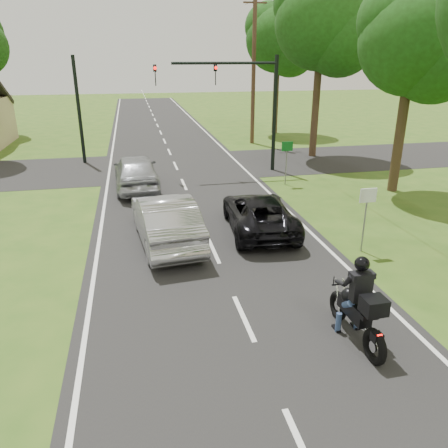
{
  "coord_description": "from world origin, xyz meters",
  "views": [
    {
      "loc": [
        -2.32,
        -8.75,
        5.93
      ],
      "look_at": [
        0.14,
        3.0,
        1.3
      ],
      "focal_mm": 35.0,
      "sensor_mm": 36.0,
      "label": 1
    }
  ],
  "objects_px": {
    "silver_sedan": "(165,219)",
    "traffic_signal": "(241,93)",
    "sign_white": "(367,205)",
    "motorcycle_rider": "(359,309)",
    "dark_suv": "(259,213)",
    "utility_pole_far": "(254,69)",
    "silver_suv": "(136,171)",
    "sign_green": "(287,153)"
  },
  "relations": [
    {
      "from": "silver_sedan",
      "to": "silver_suv",
      "type": "relative_size",
      "value": 1.02
    },
    {
      "from": "motorcycle_rider",
      "to": "silver_suv",
      "type": "distance_m",
      "value": 13.85
    },
    {
      "from": "motorcycle_rider",
      "to": "silver_sedan",
      "type": "relative_size",
      "value": 0.47
    },
    {
      "from": "motorcycle_rider",
      "to": "traffic_signal",
      "type": "bearing_deg",
      "value": 84.77
    },
    {
      "from": "dark_suv",
      "to": "silver_suv",
      "type": "relative_size",
      "value": 0.97
    },
    {
      "from": "sign_white",
      "to": "sign_green",
      "type": "relative_size",
      "value": 1.0
    },
    {
      "from": "dark_suv",
      "to": "silver_suv",
      "type": "xyz_separation_m",
      "value": [
        -4.21,
        6.31,
        0.18
      ]
    },
    {
      "from": "sign_green",
      "to": "utility_pole_far",
      "type": "bearing_deg",
      "value": 83.27
    },
    {
      "from": "motorcycle_rider",
      "to": "silver_sedan",
      "type": "distance_m",
      "value": 7.34
    },
    {
      "from": "motorcycle_rider",
      "to": "sign_green",
      "type": "bearing_deg",
      "value": 76.68
    },
    {
      "from": "silver_suv",
      "to": "traffic_signal",
      "type": "bearing_deg",
      "value": -160.64
    },
    {
      "from": "silver_sedan",
      "to": "traffic_signal",
      "type": "height_order",
      "value": "traffic_signal"
    },
    {
      "from": "motorcycle_rider",
      "to": "dark_suv",
      "type": "height_order",
      "value": "motorcycle_rider"
    },
    {
      "from": "silver_suv",
      "to": "sign_green",
      "type": "bearing_deg",
      "value": 171.4
    },
    {
      "from": "dark_suv",
      "to": "utility_pole_far",
      "type": "xyz_separation_m",
      "value": [
        4.26,
        16.57,
        4.42
      ]
    },
    {
      "from": "dark_suv",
      "to": "silver_suv",
      "type": "bearing_deg",
      "value": -51.87
    },
    {
      "from": "utility_pole_far",
      "to": "sign_green",
      "type": "bearing_deg",
      "value": -96.73
    },
    {
      "from": "motorcycle_rider",
      "to": "silver_suv",
      "type": "xyz_separation_m",
      "value": [
        -4.5,
        13.1,
        0.04
      ]
    },
    {
      "from": "dark_suv",
      "to": "traffic_signal",
      "type": "distance_m",
      "value": 9.35
    },
    {
      "from": "dark_suv",
      "to": "sign_green",
      "type": "distance_m",
      "value": 6.36
    },
    {
      "from": "dark_suv",
      "to": "utility_pole_far",
      "type": "bearing_deg",
      "value": -99.98
    },
    {
      "from": "utility_pole_far",
      "to": "sign_green",
      "type": "height_order",
      "value": "utility_pole_far"
    },
    {
      "from": "silver_suv",
      "to": "traffic_signal",
      "type": "height_order",
      "value": "traffic_signal"
    },
    {
      "from": "traffic_signal",
      "to": "sign_white",
      "type": "distance_m",
      "value": 11.39
    },
    {
      "from": "motorcycle_rider",
      "to": "silver_sedan",
      "type": "bearing_deg",
      "value": 118.89
    },
    {
      "from": "motorcycle_rider",
      "to": "sign_green",
      "type": "distance_m",
      "value": 12.65
    },
    {
      "from": "traffic_signal",
      "to": "utility_pole_far",
      "type": "bearing_deg",
      "value": 70.32
    },
    {
      "from": "dark_suv",
      "to": "traffic_signal",
      "type": "height_order",
      "value": "traffic_signal"
    },
    {
      "from": "silver_suv",
      "to": "utility_pole_far",
      "type": "relative_size",
      "value": 0.49
    },
    {
      "from": "silver_sedan",
      "to": "sign_green",
      "type": "height_order",
      "value": "sign_green"
    },
    {
      "from": "motorcycle_rider",
      "to": "sign_white",
      "type": "distance_m",
      "value": 5.06
    },
    {
      "from": "sign_green",
      "to": "sign_white",
      "type": "bearing_deg",
      "value": -91.43
    },
    {
      "from": "motorcycle_rider",
      "to": "traffic_signal",
      "type": "relative_size",
      "value": 0.37
    },
    {
      "from": "motorcycle_rider",
      "to": "silver_suv",
      "type": "height_order",
      "value": "motorcycle_rider"
    },
    {
      "from": "silver_suv",
      "to": "traffic_signal",
      "type": "distance_m",
      "value": 6.88
    },
    {
      "from": "silver_suv",
      "to": "utility_pole_far",
      "type": "bearing_deg",
      "value": -132.07
    },
    {
      "from": "dark_suv",
      "to": "silver_suv",
      "type": "height_order",
      "value": "silver_suv"
    },
    {
      "from": "silver_sedan",
      "to": "traffic_signal",
      "type": "bearing_deg",
      "value": -123.73
    },
    {
      "from": "sign_white",
      "to": "silver_suv",
      "type": "bearing_deg",
      "value": 128.5
    },
    {
      "from": "utility_pole_far",
      "to": "traffic_signal",
      "type": "bearing_deg",
      "value": -109.68
    },
    {
      "from": "dark_suv",
      "to": "silver_sedan",
      "type": "relative_size",
      "value": 0.95
    },
    {
      "from": "dark_suv",
      "to": "sign_white",
      "type": "xyz_separation_m",
      "value": [
        2.76,
        -2.45,
        0.93
      ]
    }
  ]
}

